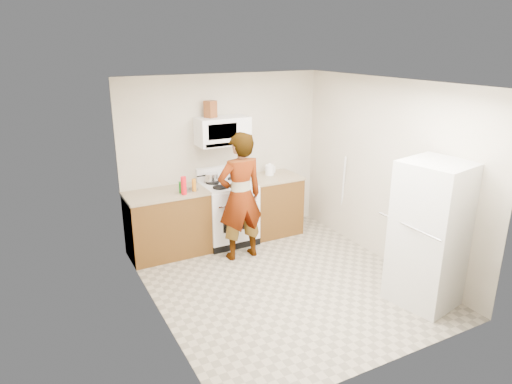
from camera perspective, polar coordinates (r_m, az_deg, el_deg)
floor at (r=5.98m, az=3.43°, el=-11.15°), size 3.60×3.60×0.00m
back_wall at (r=7.00m, az=-3.95°, el=4.33°), size 3.20×0.02×2.50m
right_wall at (r=6.42m, az=15.92°, el=2.35°), size 0.02×3.60×2.50m
cabinet_left at (r=6.65m, az=-10.98°, el=-4.02°), size 1.12×0.62×0.90m
counter_left at (r=6.48m, az=-11.23°, el=-0.20°), size 1.14×0.64×0.03m
cabinet_right at (r=7.27m, az=2.05°, el=-1.69°), size 0.80×0.62×0.90m
counter_right at (r=7.13m, az=2.09°, el=1.84°), size 0.82×0.64×0.03m
gas_range at (r=6.92m, az=-3.54°, el=-2.46°), size 0.76×0.65×1.13m
microwave at (r=6.71m, az=-4.20°, el=7.64°), size 0.76×0.38×0.40m
person at (r=6.28m, az=-1.98°, el=-0.60°), size 0.66×0.44×1.81m
fridge at (r=5.59m, az=21.00°, el=-4.92°), size 0.83×0.83×1.70m
kettle at (r=7.17m, az=1.71°, el=2.76°), size 0.15×0.15×0.16m
jug at (r=6.63m, az=-5.72°, el=10.28°), size 0.18×0.18×0.24m
saucepan at (r=6.84m, az=-5.63°, el=1.87°), size 0.25×0.25×0.11m
tray at (r=6.73m, az=-2.86°, el=1.15°), size 0.27×0.19×0.05m
bottle_spray at (r=6.31m, az=-9.03°, el=0.80°), size 0.10×0.10×0.25m
bottle_hot_sauce at (r=6.44m, az=-7.75°, el=0.85°), size 0.07×0.07×0.18m
bottle_green_cap at (r=6.40m, az=-9.40°, el=0.59°), size 0.05×0.05×0.16m
pot_lid at (r=6.53m, az=-8.29°, el=0.31°), size 0.32×0.32×0.01m
broom at (r=7.23m, az=10.76°, el=-0.39°), size 0.18×0.25×1.30m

